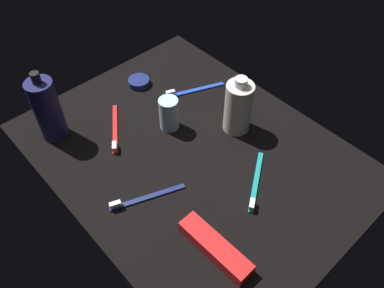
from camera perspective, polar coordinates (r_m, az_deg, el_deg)
ground_plane at (r=101.27cm, az=0.00°, el=-1.36°), size 84.00×64.00×1.20cm
lotion_bottle at (r=104.97cm, az=-20.02°, el=4.65°), size 6.69×6.69×20.19cm
bodywash_bottle at (r=102.26cm, az=6.64°, el=5.32°), size 7.09×7.09×16.50cm
deodorant_stick at (r=103.86cm, az=-3.33°, el=4.35°), size 5.11×5.11×9.33cm
toothbrush_teal at (r=95.02cm, az=9.10°, el=-5.67°), size 10.93×15.67×2.10cm
toothbrush_blue at (r=116.93cm, az=-0.09°, el=7.74°), size 7.97×17.10×2.10cm
toothbrush_red at (r=107.00cm, az=-11.01°, el=1.91°), size 15.46×11.27×2.10cm
toothbrush_navy at (r=92.26cm, az=-7.04°, el=-7.67°), size 7.56×17.24×2.10cm
toothpaste_box_red at (r=84.29cm, az=3.34°, el=-14.60°), size 17.71×4.87×3.20cm
cream_tin_left at (r=120.41cm, az=-7.62°, el=8.84°), size 6.33×6.33×1.82cm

